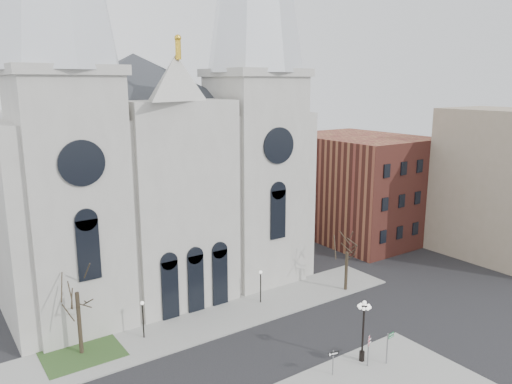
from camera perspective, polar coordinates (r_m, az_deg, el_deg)
ground at (r=38.52m, az=3.34°, el=-20.73°), size 160.00×160.00×0.00m
sidewalk_far at (r=46.44m, az=-5.35°, el=-14.50°), size 40.00×6.00×0.14m
grass_patch at (r=43.67m, az=-19.28°, el=-17.02°), size 6.00×5.00×0.18m
cathedral at (r=52.18m, az=-12.30°, el=9.32°), size 33.00×26.66×54.00m
bg_building_brick at (r=70.28m, az=11.60°, el=0.63°), size 14.00×18.00×14.00m
bg_building_tan at (r=67.07m, az=26.43°, el=0.76°), size 10.00×14.00×18.00m
tree_left at (r=41.32m, az=-19.83°, el=-10.34°), size 3.20×3.20×7.50m
tree_right at (r=51.76m, az=10.37°, el=-6.48°), size 3.20×3.20×6.00m
ped_lamp_left at (r=43.56m, az=-12.81°, el=-13.36°), size 0.32×0.32×3.26m
ped_lamp_right at (r=48.79m, az=0.53°, el=-10.14°), size 0.32×0.32×3.26m
stop_sign at (r=39.81m, az=12.74°, el=-16.61°), size 0.88×0.25×2.51m
globe_lamp at (r=39.79m, az=12.19°, el=-14.45°), size 1.20×1.20×4.95m
one_way_sign at (r=38.56m, az=8.81°, el=-18.25°), size 0.84×0.25×1.94m
street_name_sign at (r=40.67m, az=14.84°, el=-16.62°), size 0.79×0.16×2.48m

